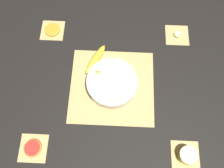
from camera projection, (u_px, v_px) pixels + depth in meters
name	position (u px, v px, depth m)	size (l,w,h in m)	color
ground_plane	(112.00, 86.00, 1.07)	(6.00, 6.00, 0.00)	black
bamboo_mat_center	(112.00, 86.00, 1.06)	(0.40, 0.38, 0.01)	tan
coaster_mat_near_left	(33.00, 148.00, 0.96)	(0.12, 0.12, 0.01)	tan
coaster_mat_near_right	(185.00, 155.00, 0.95)	(0.12, 0.12, 0.01)	tan
coaster_mat_far_left	(53.00, 30.00, 1.17)	(0.12, 0.12, 0.01)	tan
coaster_mat_far_right	(177.00, 35.00, 1.16)	(0.12, 0.12, 0.01)	tan
fruit_salad_bowl	(112.00, 83.00, 1.02)	(0.24, 0.24, 0.08)	silver
whole_banana	(96.00, 59.00, 1.09)	(0.12, 0.18, 0.04)	yellow
apple_half	(187.00, 155.00, 0.93)	(0.08, 0.08, 0.04)	gold
orange_slice_whole	(52.00, 29.00, 1.17)	(0.08, 0.08, 0.01)	orange
banana_coin_single	(177.00, 34.00, 1.16)	(0.04, 0.04, 0.01)	#F4EABC
grapefruit_slice	(33.00, 148.00, 0.95)	(0.08, 0.08, 0.01)	red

